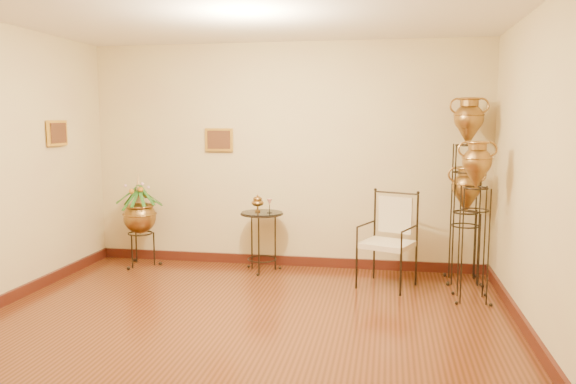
% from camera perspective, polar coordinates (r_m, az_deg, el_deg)
% --- Properties ---
extents(ground, '(5.00, 5.00, 0.00)m').
position_cam_1_polar(ground, '(4.96, -5.70, -14.57)').
color(ground, '#612D17').
rests_on(ground, ground).
extents(room_shell, '(5.02, 5.02, 2.81)m').
position_cam_1_polar(room_shell, '(4.61, -6.02, 5.88)').
color(room_shell, beige).
rests_on(room_shell, ground).
extents(amphora_tall, '(0.51, 0.51, 2.12)m').
position_cam_1_polar(amphora_tall, '(6.67, 17.63, 0.40)').
color(amphora_tall, black).
rests_on(amphora_tall, ground).
extents(amphora_mid, '(0.42, 0.42, 1.66)m').
position_cam_1_polar(amphora_mid, '(5.99, 18.42, -2.73)').
color(amphora_mid, black).
rests_on(amphora_mid, ground).
extents(amphora_short, '(0.51, 0.51, 1.35)m').
position_cam_1_polar(amphora_short, '(6.69, 17.55, -3.13)').
color(amphora_short, black).
rests_on(amphora_short, ground).
extents(planter_urn, '(0.83, 0.83, 1.21)m').
position_cam_1_polar(planter_urn, '(7.36, -14.84, -2.08)').
color(planter_urn, black).
rests_on(planter_urn, ground).
extents(armchair, '(0.75, 0.73, 1.05)m').
position_cam_1_polar(armchair, '(6.31, 10.04, -4.86)').
color(armchair, black).
rests_on(armchair, ground).
extents(side_table, '(0.52, 0.52, 0.93)m').
position_cam_1_polar(side_table, '(6.90, -2.67, -4.94)').
color(side_table, black).
rests_on(side_table, ground).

